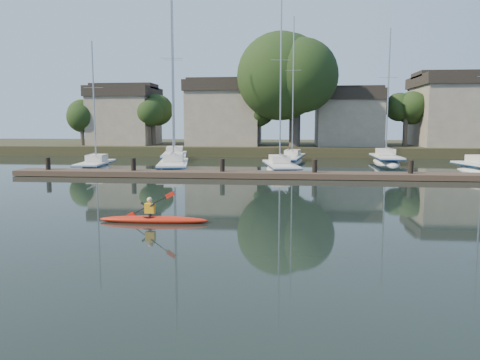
# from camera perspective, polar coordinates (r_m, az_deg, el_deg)

# --- Properties ---
(ground) EXTENTS (160.00, 160.00, 0.00)m
(ground) POSITION_cam_1_polar(r_m,az_deg,el_deg) (16.69, 1.39, -5.29)
(ground) COLOR black
(ground) RESTS_ON ground
(kayak) EXTENTS (4.00, 0.81, 1.28)m
(kayak) POSITION_cam_1_polar(r_m,az_deg,el_deg) (17.08, -10.55, -4.59)
(kayak) COLOR red
(kayak) RESTS_ON ground
(dock) EXTENTS (34.00, 2.00, 1.80)m
(dock) POSITION_cam_1_polar(r_m,az_deg,el_deg) (30.47, 3.42, 0.67)
(dock) COLOR #4E3A2D
(dock) RESTS_ON ground
(sailboat_0) EXTENTS (2.74, 7.03, 10.87)m
(sailboat_0) POSITION_cam_1_polar(r_m,az_deg,el_deg) (37.85, -17.17, 1.02)
(sailboat_0) COLOR white
(sailboat_0) RESTS_ON ground
(sailboat_1) EXTENTS (3.83, 9.04, 14.37)m
(sailboat_1) POSITION_cam_1_polar(r_m,az_deg,el_deg) (35.83, -8.09, 0.92)
(sailboat_1) COLOR white
(sailboat_1) RESTS_ON ground
(sailboat_2) EXTENTS (3.34, 8.62, 13.92)m
(sailboat_2) POSITION_cam_1_polar(r_m,az_deg,el_deg) (34.84, 4.92, 0.83)
(sailboat_2) COLOR white
(sailboat_2) RESTS_ON ground
(sailboat_5) EXTENTS (4.16, 9.97, 16.08)m
(sailboat_5) POSITION_cam_1_polar(r_m,az_deg,el_deg) (44.78, -7.96, 2.12)
(sailboat_5) COLOR white
(sailboat_5) RESTS_ON ground
(sailboat_6) EXTENTS (3.07, 9.08, 14.16)m
(sailboat_6) POSITION_cam_1_polar(r_m,az_deg,el_deg) (43.30, 6.32, 2.02)
(sailboat_6) COLOR white
(sailboat_6) RESTS_ON ground
(sailboat_7) EXTENTS (2.33, 8.18, 13.10)m
(sailboat_7) POSITION_cam_1_polar(r_m,az_deg,el_deg) (44.16, 17.35, 1.80)
(sailboat_7) COLOR white
(sailboat_7) RESTS_ON ground
(shore) EXTENTS (90.00, 25.25, 12.75)m
(shore) POSITION_cam_1_polar(r_m,az_deg,el_deg) (56.55, 6.22, 6.62)
(shore) COLOR #283319
(shore) RESTS_ON ground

